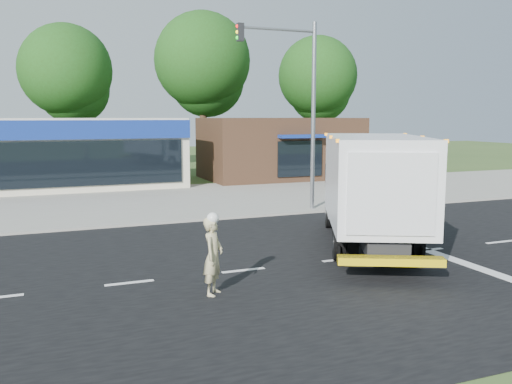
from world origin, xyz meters
The scene contains 11 objects.
ground centered at (0.00, 0.00, 0.00)m, with size 120.00×120.00×0.00m, color #385123.
road_asphalt centered at (0.00, 0.00, 0.00)m, with size 60.00×14.00×0.02m, color black.
sidewalk centered at (0.00, 8.20, 0.06)m, with size 60.00×2.40×0.12m, color gray.
parking_apron centered at (0.00, 14.00, 0.01)m, with size 60.00×9.00×0.02m, color gray.
lane_markings centered at (1.35, -1.35, 0.02)m, with size 55.20×7.00×0.01m.
ems_box_truck centered at (1.58, 0.99, 2.04)m, with size 5.66×8.26×3.54m.
emergency_worker centered at (-4.31, -1.57, 0.95)m, with size 0.74×0.79×1.93m.
retail_strip_mall centered at (-9.00, 19.93, 2.01)m, with size 18.00×6.20×4.00m.
brown_storefront centered at (7.00, 19.98, 2.00)m, with size 10.00×6.70×4.00m.
traffic_signal_pole centered at (2.35, 7.60, 4.92)m, with size 3.51×0.25×8.00m.
background_trees centered at (-0.85, 28.16, 7.38)m, with size 36.77×7.39×12.10m.
Camera 1 is at (-7.84, -13.16, 4.08)m, focal length 38.00 mm.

